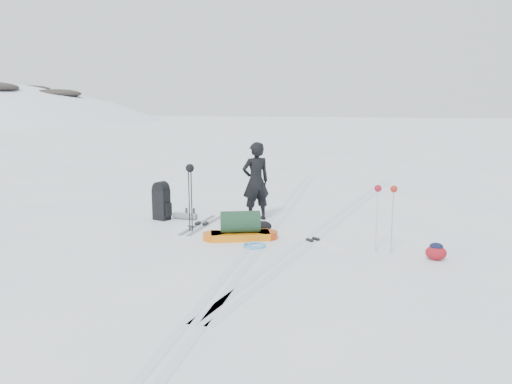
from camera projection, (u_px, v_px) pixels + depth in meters
ground at (267, 232)px, 11.30m from camera, size 200.00×200.00×0.00m
ski_tracks at (301, 225)px, 11.96m from camera, size 3.38×17.97×0.01m
skier at (256, 181)px, 12.37m from camera, size 0.85×0.81×1.96m
pulk_sled at (240, 229)px, 10.69m from camera, size 1.66×1.04×0.62m
expedition_rucksack at (164, 202)px, 12.48m from camera, size 1.08×0.46×0.97m
ski_poles_black at (190, 176)px, 11.18m from camera, size 0.22×0.19×1.55m
ski_poles_silver at (385, 197)px, 9.55m from camera, size 0.43×0.16×1.34m
touring_skis_grey at (202, 225)px, 11.96m from camera, size 0.31×2.03×0.07m
touring_skis_white at (313, 241)px, 10.57m from camera, size 1.54×1.28×0.06m
rope_coil at (255, 245)px, 10.18m from camera, size 0.58×0.58×0.06m
small_daypack at (436, 252)px, 9.29m from camera, size 0.46×0.40×0.33m
thermos_pair at (190, 213)px, 12.76m from camera, size 0.24×0.17×0.25m
stuff_sack at (264, 226)px, 11.40m from camera, size 0.42×0.35×0.23m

